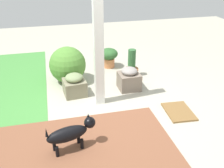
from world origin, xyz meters
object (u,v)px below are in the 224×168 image
Objects in this scene: terracotta_pot_broad at (109,56)px; dog at (71,133)px; stone_planter_nearest at (129,79)px; doormat at (179,112)px; round_shrub at (68,65)px; stone_planter_mid at (75,85)px; terracotta_pot_tall at (132,67)px; porch_pillar at (98,34)px.

terracotta_pot_broad is 2.86m from dog.
stone_planter_nearest reaches higher than doormat.
round_shrub reaches higher than terracotta_pot_broad.
stone_planter_nearest is 1.16m from terracotta_pot_broad.
doormat is at bearing -122.72° from stone_planter_mid.
terracotta_pot_tall is at bearing -149.46° from terracotta_pot_broad.
round_shrub is 2.10m from dog.
stone_planter_mid is 1.37m from terracotta_pot_tall.
dog is at bearing 156.94° from terracotta_pot_broad.
terracotta_pot_tall is at bearing -66.94° from stone_planter_mid.
round_shrub reaches higher than stone_planter_nearest.
doormat is at bearing -134.39° from round_shrub.
round_shrub is at bearing 24.90° from porch_pillar.
terracotta_pot_broad is 0.76× the size of doormat.
doormat is (-1.61, -1.64, -0.35)m from round_shrub.
dog is at bearing 144.13° from terracotta_pot_tall.
terracotta_pot_broad is 0.66× the size of dog.
stone_planter_mid is 0.64× the size of dog.
porch_pillar is at bearing -134.07° from stone_planter_mid.
stone_planter_nearest is 1.03× the size of stone_planter_mid.
stone_planter_nearest is 1.00× the size of terracotta_pot_broad.
porch_pillar is 1.16m from stone_planter_mid.
terracotta_pot_tall is (-0.06, -1.32, -0.15)m from round_shrub.
dog is at bearing 171.90° from stone_planter_mid.
doormat is at bearing -162.52° from terracotta_pot_broad.
porch_pillar reaches higher than terracotta_pot_tall.
stone_planter_nearest is 0.60m from terracotta_pot_tall.
stone_planter_mid is at bearing 141.29° from terracotta_pot_broad.
doormat is at bearing -118.19° from porch_pillar.
terracotta_pot_broad is at bearing -23.06° from dog.
terracotta_pot_tall is (0.54, -1.26, 0.01)m from stone_planter_mid.
terracotta_pot_broad is at bearing -38.71° from stone_planter_mid.
terracotta_pot_broad is 2.27m from doormat.
stone_planter_nearest is 0.61× the size of round_shrub.
doormat is (-1.55, -0.32, -0.19)m from terracotta_pot_tall.
terracotta_pot_broad is at bearing -18.89° from porch_pillar.
round_shrub is 1.64× the size of terracotta_pot_broad.
stone_planter_nearest is at bearing -90.94° from stone_planter_mid.
porch_pillar is at bearing 161.11° from terracotta_pot_broad.
doormat is (0.48, -1.80, -0.25)m from dog.
dog is at bearing 175.78° from round_shrub.
terracotta_pot_tall is at bearing -43.54° from porch_pillar.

